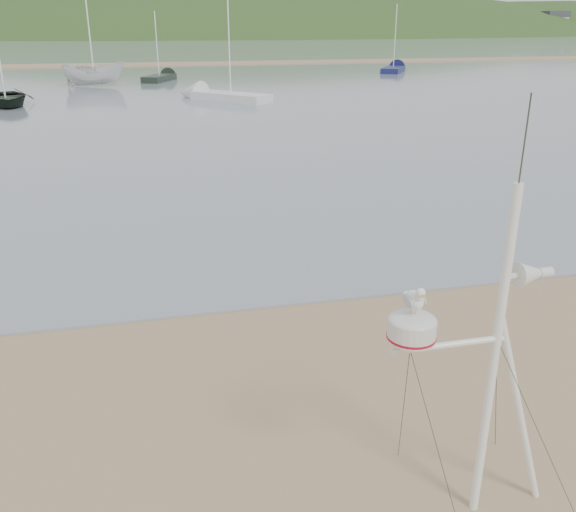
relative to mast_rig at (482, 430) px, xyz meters
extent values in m
plane|color=#8C7051|center=(-4.00, 1.24, -1.03)|extent=(560.00, 560.00, 0.00)
cube|color=slate|center=(-4.00, 133.24, -1.01)|extent=(560.00, 256.00, 0.04)
cube|color=#8C7051|center=(-4.00, 71.24, -0.96)|extent=(560.00, 7.00, 0.07)
ellipsoid|color=#213B18|center=(36.00, 236.24, -23.03)|extent=(400.00, 180.00, 80.00)
ellipsoid|color=#213B18|center=(176.00, 236.24, -16.43)|extent=(300.00, 135.00, 56.00)
cube|color=beige|center=(-14.00, 197.24, 2.97)|extent=(8.40, 6.30, 8.00)
cube|color=beige|center=(12.00, 197.24, 2.97)|extent=(8.40, 6.30, 8.00)
cube|color=beige|center=(38.00, 197.24, 2.97)|extent=(8.40, 6.30, 8.00)
cube|color=beige|center=(64.00, 197.24, 2.97)|extent=(8.40, 6.30, 8.00)
cube|color=beige|center=(90.00, 197.24, 2.97)|extent=(8.40, 6.30, 8.00)
cube|color=beige|center=(116.00, 197.24, 2.97)|extent=(8.40, 6.30, 8.00)
cube|color=beige|center=(142.00, 197.24, 2.97)|extent=(8.40, 6.30, 8.00)
cylinder|color=white|center=(0.05, 0.04, 0.73)|extent=(0.09, 0.09, 3.52)
cylinder|color=white|center=(0.43, 0.04, 0.11)|extent=(0.82, 0.07, 2.31)
cylinder|color=white|center=(-0.43, 0.04, 0.99)|extent=(1.14, 0.06, 0.06)
cylinder|color=#2D382D|center=(0.05, 0.04, 2.84)|extent=(0.01, 0.01, 0.79)
cube|color=white|center=(-0.83, 0.04, 1.06)|extent=(0.14, 0.14, 0.08)
cylinder|color=silver|center=(-0.83, 0.04, 1.19)|extent=(0.44, 0.44, 0.19)
cylinder|color=#A80C1B|center=(-0.83, 0.04, 1.13)|extent=(0.45, 0.45, 0.02)
ellipsoid|color=silver|center=(-0.83, 0.04, 1.29)|extent=(0.44, 0.44, 0.12)
cone|color=silver|center=(0.30, 0.04, 1.63)|extent=(0.23, 0.23, 0.23)
cylinder|color=silver|center=(0.46, 0.04, 1.63)|extent=(0.12, 0.10, 0.10)
cube|color=white|center=(0.14, 0.04, 1.63)|extent=(0.18, 0.04, 0.04)
cylinder|color=tan|center=(-0.85, 0.04, 1.38)|extent=(0.01, 0.01, 0.06)
cylinder|color=tan|center=(-0.81, 0.04, 1.38)|extent=(0.01, 0.01, 0.06)
ellipsoid|color=white|center=(-0.83, 0.04, 1.48)|extent=(0.15, 0.24, 0.18)
ellipsoid|color=#ADB0B5|center=(-0.89, 0.03, 1.49)|extent=(0.05, 0.19, 0.11)
ellipsoid|color=#ADB0B5|center=(-0.76, 0.03, 1.49)|extent=(0.05, 0.19, 0.11)
cone|color=white|center=(-0.83, 0.17, 1.47)|extent=(0.08, 0.07, 0.08)
ellipsoid|color=white|center=(-0.83, -0.04, 1.56)|extent=(0.07, 0.07, 0.10)
sphere|color=white|center=(-0.83, -0.07, 1.61)|extent=(0.08, 0.08, 0.08)
cone|color=gold|center=(-0.83, -0.11, 1.60)|extent=(0.02, 0.04, 0.02)
imported|color=black|center=(-10.70, 35.73, 1.44)|extent=(3.62, 1.82, 4.87)
imported|color=silver|center=(-6.17, 46.69, 1.38)|extent=(2.02, 1.98, 4.74)
cube|color=#141849|center=(21.87, 54.37, -0.74)|extent=(4.18, 5.36, 0.50)
cone|color=#141849|center=(23.63, 57.24, -0.74)|extent=(2.39, 2.45, 1.68)
cylinder|color=white|center=(21.87, 54.37, 2.40)|extent=(0.08, 0.08, 5.78)
cube|color=black|center=(-1.12, 50.00, -0.74)|extent=(3.16, 4.76, 0.50)
cone|color=black|center=(0.05, 52.67, -0.74)|extent=(1.98, 2.05, 1.46)
cylinder|color=white|center=(-1.12, 50.00, 2.01)|extent=(0.08, 0.08, 5.01)
cube|color=silver|center=(2.73, 35.05, -0.74)|extent=(4.92, 5.21, 0.50)
cone|color=silver|center=(0.41, 37.65, -0.74)|extent=(2.56, 2.58, 1.74)
cylinder|color=white|center=(2.73, 35.05, 2.50)|extent=(0.08, 0.08, 5.98)
camera|label=1|loc=(-3.04, -4.40, 3.78)|focal=38.00mm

